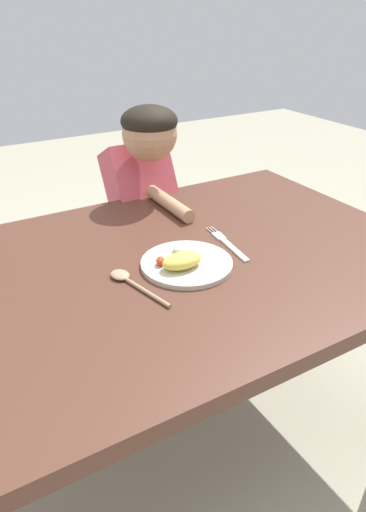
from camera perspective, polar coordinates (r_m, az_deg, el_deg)
name	(u,v)px	position (r m, az deg, el deg)	size (l,w,h in m)	color
ground_plane	(167,440)	(1.68, -2.01, -21.75)	(8.00, 8.00, 0.00)	#A9A68C
dining_table	(163,289)	(1.27, -2.48, -4.14)	(1.47, 0.93, 0.69)	#522F22
plate	(185,262)	(1.20, 0.25, -0.74)	(0.24, 0.24, 0.05)	beige
fork	(228,244)	(1.32, 5.57, 1.48)	(0.05, 0.23, 0.01)	silver
spoon	(129,280)	(1.14, -6.75, -3.00)	(0.08, 0.21, 0.01)	tan
person	(142,221)	(1.77, -5.04, 4.36)	(0.22, 0.49, 1.01)	#445569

